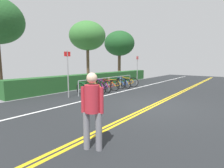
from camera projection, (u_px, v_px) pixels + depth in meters
name	position (u px, v px, depth m)	size (l,w,h in m)	color
ground_plane	(153.00, 106.00, 7.38)	(38.54, 11.68, 0.05)	#232628
centre_line_yellow_inner	(155.00, 106.00, 7.33)	(34.69, 0.10, 0.00)	gold
centre_line_yellow_outer	(151.00, 105.00, 7.43)	(34.69, 0.10, 0.00)	gold
bike_lane_stripe_white	(100.00, 97.00, 9.24)	(34.69, 0.12, 0.00)	white
bike_rack	(109.00, 81.00, 11.44)	(5.44, 0.05, 0.87)	#9EA0A5
bicycle_0	(86.00, 89.00, 9.63)	(0.46, 1.72, 0.74)	black
bicycle_1	(95.00, 88.00, 10.31)	(0.46, 1.68, 0.74)	black
bicycle_2	(103.00, 86.00, 10.91)	(0.67, 1.79, 0.78)	black
bicycle_3	(108.00, 85.00, 11.44)	(0.46, 1.73, 0.77)	black
bicycle_4	(114.00, 84.00, 12.16)	(0.64, 1.68, 0.74)	black
bicycle_5	(123.00, 83.00, 12.58)	(0.68, 1.68, 0.75)	black
bicycle_6	(128.00, 82.00, 13.17)	(0.51, 1.72, 0.77)	black
pedestrian	(92.00, 106.00, 3.57)	(0.32, 0.45, 1.66)	slate
sign_post_near	(68.00, 70.00, 8.92)	(0.36, 0.06, 2.48)	gray
sign_post_far	(137.00, 67.00, 14.26)	(0.36, 0.08, 2.42)	gray
hedge_backdrop	(98.00, 79.00, 14.04)	(14.39, 0.93, 0.98)	#235626
tree_mid	(87.00, 36.00, 14.64)	(3.12, 3.12, 5.36)	brown
tree_far_right	(119.00, 44.00, 19.03)	(3.36, 3.36, 5.33)	brown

